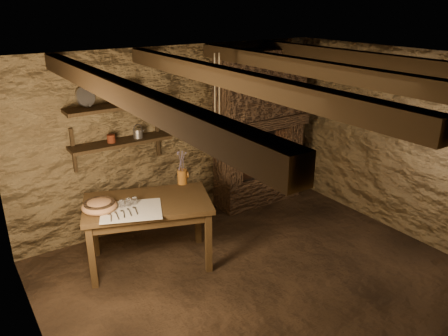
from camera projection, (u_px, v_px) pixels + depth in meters
floor at (265, 283)px, 4.84m from camera, size 4.50×4.50×0.00m
back_wall at (177, 136)px, 5.96m from camera, size 4.50×0.04×2.40m
left_wall at (34, 250)px, 3.25m from camera, size 0.04×4.00×2.40m
right_wall at (407, 145)px, 5.57m from camera, size 0.04×4.00×2.40m
ceiling at (274, 63)px, 3.97m from camera, size 4.50×4.00×0.04m
beam_far_left at (118, 91)px, 3.23m from camera, size 0.14×3.95×0.16m
beam_mid_left at (229, 78)px, 3.75m from camera, size 0.14×3.95×0.16m
beam_mid_right at (314, 69)px, 4.26m from camera, size 0.14×3.95×0.16m
beam_far_right at (380, 61)px, 4.78m from camera, size 0.14×3.95×0.16m
shelf_lower at (121, 142)px, 5.36m from camera, size 1.25×0.30×0.04m
shelf_upper at (118, 106)px, 5.20m from camera, size 1.25×0.30×0.04m
hearth at (260, 124)px, 6.42m from camera, size 1.43×0.51×2.30m
work_table at (149, 230)px, 5.07m from camera, size 1.60×1.24×0.81m
linen_cloth at (131, 211)px, 4.71m from camera, size 0.79×0.72×0.01m
pewter_cutlery_row at (132, 210)px, 4.69m from camera, size 0.58×0.40×0.01m
drinking_glasses at (128, 202)px, 4.80m from camera, size 0.21×0.06×0.08m
stoneware_jug at (182, 170)px, 5.35m from camera, size 0.13×0.13×0.42m
wooden_bowl at (99, 206)px, 4.72m from camera, size 0.41×0.41×0.14m
iron_stockpot at (127, 96)px, 5.22m from camera, size 0.29×0.29×0.18m
tin_pan at (85, 97)px, 5.05m from camera, size 0.26×0.18×0.24m
small_kettle at (138, 134)px, 5.45m from camera, size 0.20×0.18×0.17m
rusty_tin at (111, 139)px, 5.27m from camera, size 0.11×0.11×0.10m
red_pot at (266, 158)px, 6.62m from camera, size 0.21×0.21×0.54m
hanging_ropes at (217, 105)px, 5.03m from camera, size 0.08×0.08×1.20m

